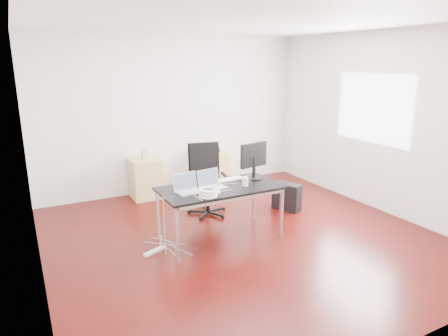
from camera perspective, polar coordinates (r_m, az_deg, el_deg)
name	(u,v)px	position (r m, az deg, el deg)	size (l,w,h in m)	color
room_shell	(246,136)	(5.15, 3.20, 4.60)	(5.00, 5.00, 5.00)	#320705
desk	(220,191)	(5.27, -0.55, -3.28)	(1.60, 0.80, 0.73)	black
office_chair	(206,176)	(6.22, -2.55, -1.11)	(0.56, 0.58, 1.08)	black
filing_cabinet_left	(146,178)	(7.12, -11.14, -1.44)	(0.50, 0.50, 0.70)	tan
filing_cabinet_right	(212,169)	(7.57, -1.67, -0.17)	(0.50, 0.50, 0.70)	tan
pc_tower	(287,197)	(6.53, 8.96, -4.05)	(0.20, 0.45, 0.44)	black
wastebasket	(190,183)	(7.47, -4.85, -2.11)	(0.24, 0.24, 0.28)	black
power_strip	(154,251)	(5.20, -9.93, -11.65)	(0.30, 0.06, 0.04)	white
laptop_left	(188,188)	(5.07, -5.15, -2.81)	(0.35, 0.28, 0.23)	silver
laptop_right	(212,184)	(5.21, -1.76, -2.25)	(0.37, 0.31, 0.23)	silver
monitor	(254,159)	(5.58, 4.25, 1.31)	(0.45, 0.26, 0.51)	black
keyboard	(228,180)	(5.55, 0.58, -1.66)	(0.44, 0.14, 0.02)	white
cup_white	(245,181)	(5.30, 3.04, -1.92)	(0.08, 0.08, 0.12)	white
cup_brown	(248,179)	(5.46, 3.45, -1.52)	(0.08, 0.08, 0.10)	#4E261A
cable_coil	(208,193)	(4.86, -2.28, -3.57)	(0.24, 0.24, 0.11)	white
power_adapter	(217,192)	(5.00, -0.96, -3.52)	(0.07, 0.07, 0.03)	white
speaker	(145,154)	(7.00, -11.28, 2.00)	(0.09, 0.08, 0.18)	#9E9E9E
navy_garment	(210,149)	(7.45, -1.97, 2.70)	(0.30, 0.24, 0.09)	black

